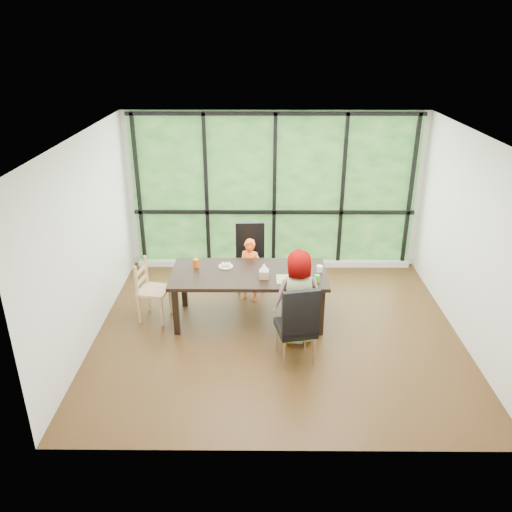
# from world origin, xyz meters

# --- Properties ---
(ground) EXTENTS (5.00, 5.00, 0.00)m
(ground) POSITION_xyz_m (0.00, 0.00, 0.00)
(ground) COLOR black
(ground) RESTS_ON ground
(back_wall) EXTENTS (5.00, 0.00, 5.00)m
(back_wall) POSITION_xyz_m (0.00, 2.25, 1.35)
(back_wall) COLOR silver
(back_wall) RESTS_ON ground
(foliage_backdrop) EXTENTS (4.80, 0.02, 2.65)m
(foliage_backdrop) POSITION_xyz_m (0.00, 2.23, 1.35)
(foliage_backdrop) COLOR #194B19
(foliage_backdrop) RESTS_ON back_wall
(window_mullions) EXTENTS (4.80, 0.06, 2.65)m
(window_mullions) POSITION_xyz_m (0.00, 2.19, 1.35)
(window_mullions) COLOR black
(window_mullions) RESTS_ON back_wall
(window_sill) EXTENTS (4.80, 0.12, 0.10)m
(window_sill) POSITION_xyz_m (0.00, 2.15, 0.05)
(window_sill) COLOR silver
(window_sill) RESTS_ON ground
(dining_table) EXTENTS (2.21, 1.07, 0.75)m
(dining_table) POSITION_xyz_m (-0.40, 0.31, 0.38)
(dining_table) COLOR black
(dining_table) RESTS_ON ground
(chair_window_leather) EXTENTS (0.49, 0.49, 1.08)m
(chair_window_leather) POSITION_xyz_m (-0.39, 1.25, 0.54)
(chair_window_leather) COLOR black
(chair_window_leather) RESTS_ON ground
(chair_interior_leather) EXTENTS (0.54, 0.54, 1.08)m
(chair_interior_leather) POSITION_xyz_m (0.21, -0.67, 0.54)
(chair_interior_leather) COLOR black
(chair_interior_leather) RESTS_ON ground
(chair_end_beech) EXTENTS (0.47, 0.49, 0.90)m
(chair_end_beech) POSITION_xyz_m (-1.76, 0.34, 0.45)
(chair_end_beech) COLOR tan
(chair_end_beech) RESTS_ON ground
(child_toddler) EXTENTS (0.43, 0.35, 1.00)m
(child_toddler) POSITION_xyz_m (-0.40, 0.91, 0.50)
(child_toddler) COLOR orange
(child_toddler) RESTS_ON ground
(child_older) EXTENTS (0.71, 0.53, 1.32)m
(child_older) POSITION_xyz_m (0.25, -0.25, 0.66)
(child_older) COLOR gray
(child_older) RESTS_ON ground
(placemat) EXTENTS (0.40, 0.29, 0.01)m
(placemat) POSITION_xyz_m (0.18, 0.10, 0.75)
(placemat) COLOR tan
(placemat) RESTS_ON dining_table
(plate_far) EXTENTS (0.21, 0.21, 0.01)m
(plate_far) POSITION_xyz_m (-0.73, 0.51, 0.76)
(plate_far) COLOR white
(plate_far) RESTS_ON dining_table
(plate_near) EXTENTS (0.21, 0.21, 0.01)m
(plate_near) POSITION_xyz_m (0.23, 0.11, 0.76)
(plate_near) COLOR white
(plate_near) RESTS_ON dining_table
(orange_cup) EXTENTS (0.08, 0.08, 0.12)m
(orange_cup) POSITION_xyz_m (-1.16, 0.48, 0.81)
(orange_cup) COLOR #E05B06
(orange_cup) RESTS_ON dining_table
(green_cup) EXTENTS (0.07, 0.07, 0.11)m
(green_cup) POSITION_xyz_m (0.53, 0.03, 0.80)
(green_cup) COLOR #47DA24
(green_cup) RESTS_ON dining_table
(white_mug) EXTENTS (0.09, 0.09, 0.09)m
(white_mug) POSITION_xyz_m (0.60, 0.36, 0.79)
(white_mug) COLOR white
(white_mug) RESTS_ON dining_table
(tissue_box) EXTENTS (0.13, 0.13, 0.11)m
(tissue_box) POSITION_xyz_m (-0.19, 0.15, 0.81)
(tissue_box) COLOR tan
(tissue_box) RESTS_ON dining_table
(crepe_rolls_far) EXTENTS (0.15, 0.12, 0.04)m
(crepe_rolls_far) POSITION_xyz_m (-0.73, 0.51, 0.78)
(crepe_rolls_far) COLOR tan
(crepe_rolls_far) RESTS_ON plate_far
(crepe_rolls_near) EXTENTS (0.05, 0.12, 0.04)m
(crepe_rolls_near) POSITION_xyz_m (0.23, 0.11, 0.78)
(crepe_rolls_near) COLOR tan
(crepe_rolls_near) RESTS_ON plate_near
(straw_white) EXTENTS (0.01, 0.04, 0.20)m
(straw_white) POSITION_xyz_m (-1.16, 0.48, 0.91)
(straw_white) COLOR white
(straw_white) RESTS_ON orange_cup
(straw_pink) EXTENTS (0.01, 0.04, 0.20)m
(straw_pink) POSITION_xyz_m (0.53, 0.03, 0.90)
(straw_pink) COLOR pink
(straw_pink) RESTS_ON green_cup
(tissue) EXTENTS (0.12, 0.12, 0.11)m
(tissue) POSITION_xyz_m (-0.19, 0.15, 0.92)
(tissue) COLOR white
(tissue) RESTS_ON tissue_box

